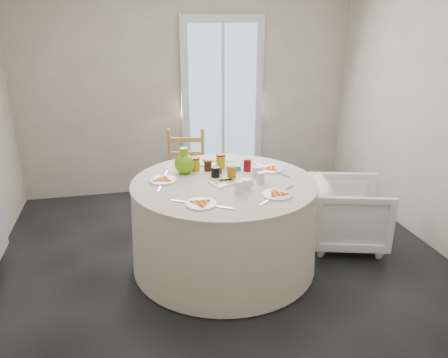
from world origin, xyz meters
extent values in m
plane|color=black|center=(0.00, 0.00, 0.00)|extent=(4.00, 4.00, 0.00)
cube|color=#BCB5A3|center=(0.00, 2.00, 1.30)|extent=(4.00, 0.02, 2.60)
cube|color=silver|center=(0.40, 1.95, 1.05)|extent=(1.00, 0.08, 2.10)
cylinder|color=beige|center=(0.00, 0.08, 0.38)|extent=(1.59, 1.59, 0.81)
imported|color=white|center=(1.23, 0.18, 0.39)|extent=(0.80, 0.83, 0.70)
cube|color=#0F9EB6|center=(0.15, 0.34, 0.79)|extent=(0.12, 0.09, 0.05)
camera|label=1|loc=(-0.75, -3.23, 2.06)|focal=35.00mm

